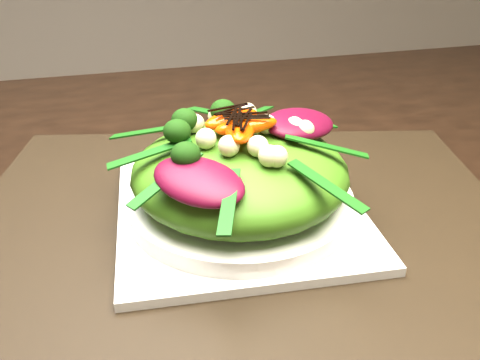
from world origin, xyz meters
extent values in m
cube|color=black|center=(0.00, 0.00, 0.73)|extent=(1.60, 0.90, 0.75)
cube|color=black|center=(-0.17, -0.10, 0.75)|extent=(0.64, 0.54, 0.00)
cube|color=silver|center=(-0.17, -0.10, 0.76)|extent=(0.26, 0.26, 0.01)
cylinder|color=white|center=(-0.17, -0.10, 0.77)|extent=(0.26, 0.26, 0.02)
ellipsoid|color=#3F7014|center=(-0.17, -0.10, 0.80)|extent=(0.25, 0.25, 0.07)
ellipsoid|color=#450719|center=(-0.11, -0.09, 0.84)|extent=(0.10, 0.09, 0.02)
ellipsoid|color=#F33A04|center=(-0.17, -0.08, 0.85)|extent=(0.06, 0.05, 0.02)
sphere|color=black|center=(-0.23, -0.08, 0.85)|extent=(0.04, 0.04, 0.04)
sphere|color=#CDB590|center=(-0.13, -0.14, 0.85)|extent=(0.02, 0.02, 0.02)
cube|color=black|center=(-0.17, -0.08, 0.86)|extent=(0.04, 0.02, 0.00)
camera|label=1|loc=(-0.28, -0.53, 1.04)|focal=38.00mm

